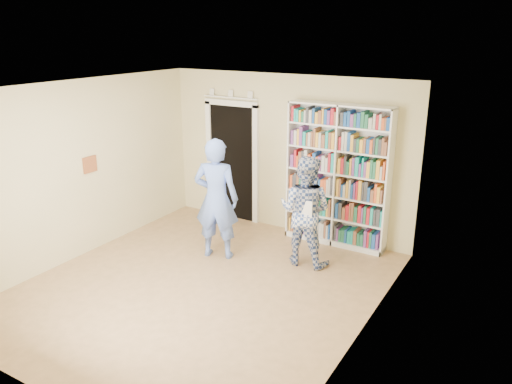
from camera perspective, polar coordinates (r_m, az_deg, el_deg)
floor at (r=7.05m, az=-6.23°, el=-10.73°), size 5.00×5.00×0.00m
ceiling at (r=6.22m, az=-7.10°, el=11.61°), size 5.00×5.00×0.00m
wall_back at (r=8.55m, az=3.51°, el=4.30°), size 4.50×0.00×4.50m
wall_left at (r=8.03m, az=-19.58°, el=2.34°), size 0.00×5.00×5.00m
wall_right at (r=5.52m, az=12.41°, el=-4.04°), size 0.00×5.00×5.00m
bookshelf at (r=8.07m, az=9.31°, el=1.87°), size 1.68×0.31×2.31m
doorway at (r=9.11m, az=-2.74°, el=4.08°), size 1.10×0.08×2.43m
wall_art at (r=8.12m, az=-18.46°, el=3.00°), size 0.03×0.25×0.25m
man_blue at (r=7.58m, az=-4.55°, el=-0.80°), size 0.79×0.64×1.88m
man_plaid at (r=7.41m, az=5.64°, el=-2.13°), size 0.84×0.67×1.67m
paper_sheet at (r=7.13m, az=5.67°, el=-2.04°), size 0.20×0.03×0.28m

